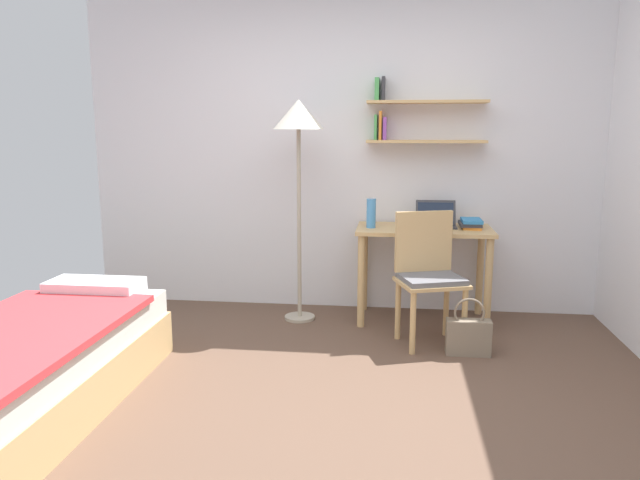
% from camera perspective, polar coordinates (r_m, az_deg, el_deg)
% --- Properties ---
extents(ground_plane, '(5.28, 5.28, 0.00)m').
position_cam_1_polar(ground_plane, '(3.34, 0.11, -16.14)').
color(ground_plane, brown).
extents(wall_back, '(4.40, 0.27, 2.60)m').
position_cam_1_polar(wall_back, '(5.01, 3.07, 8.27)').
color(wall_back, white).
rests_on(wall_back, ground_plane).
extents(bed, '(0.85, 1.94, 0.54)m').
position_cam_1_polar(bed, '(3.61, -25.81, -10.99)').
color(bed, tan).
rests_on(bed, ground_plane).
extents(desk, '(1.04, 0.54, 0.74)m').
position_cam_1_polar(desk, '(4.76, 9.78, -0.55)').
color(desk, tan).
rests_on(desk, ground_plane).
extents(desk_chair, '(0.54, 0.50, 0.93)m').
position_cam_1_polar(desk_chair, '(4.29, 10.23, -2.96)').
color(desk_chair, tan).
rests_on(desk_chair, ground_plane).
extents(standing_lamp, '(0.39, 0.39, 1.72)m').
position_cam_1_polar(standing_lamp, '(4.63, -2.05, 10.60)').
color(standing_lamp, '#B2A893').
rests_on(standing_lamp, ground_plane).
extents(laptop, '(0.31, 0.22, 0.20)m').
position_cam_1_polar(laptop, '(4.81, 10.90, 1.87)').
color(laptop, '#2D2D33').
rests_on(laptop, desk).
extents(water_bottle, '(0.07, 0.07, 0.23)m').
position_cam_1_polar(water_bottle, '(4.67, 4.87, 2.54)').
color(water_bottle, '#4C99DB').
rests_on(water_bottle, desk).
extents(book_stack, '(0.18, 0.24, 0.07)m').
position_cam_1_polar(book_stack, '(4.78, 14.12, 1.52)').
color(book_stack, orange).
rests_on(book_stack, desk).
extents(handbag, '(0.29, 0.11, 0.39)m').
position_cam_1_polar(handbag, '(4.21, 13.87, -8.76)').
color(handbag, gray).
rests_on(handbag, ground_plane).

